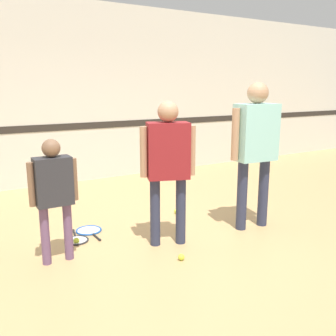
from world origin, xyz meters
TOP-DOWN VIEW (x-y plane):
  - ground_plane at (0.00, 0.00)m, footprint 16.00×16.00m
  - wall_back at (0.00, 3.31)m, footprint 16.00×0.07m
  - person_instructor at (-0.07, 0.01)m, footprint 0.57×0.38m
  - person_student_left at (-1.24, 0.20)m, footprint 0.47×0.19m
  - person_student_right at (1.10, -0.08)m, footprint 0.67×0.32m
  - racket_spare_on_floor at (-0.93, 0.61)m, footprint 0.31×0.49m
  - racket_second_spare at (-0.71, 0.80)m, footprint 0.32×0.53m
  - tennis_ball_near_instructor at (-0.16, -0.42)m, footprint 0.07×0.07m
  - tennis_ball_by_spare_racket at (-0.95, 0.53)m, footprint 0.07×0.07m
  - tennis_ball_stray_left at (0.55, 0.82)m, footprint 0.07×0.07m
  - tennis_ball_stray_right at (0.24, 0.28)m, footprint 0.07×0.07m

SIDE VIEW (x-z plane):
  - ground_plane at x=0.00m, z-range 0.00..0.00m
  - racket_second_spare at x=-0.71m, z-range -0.01..0.03m
  - racket_spare_on_floor at x=-0.93m, z-range -0.01..0.03m
  - tennis_ball_near_instructor at x=-0.16m, z-range 0.00..0.07m
  - tennis_ball_by_spare_racket at x=-0.95m, z-range 0.00..0.07m
  - tennis_ball_stray_left at x=0.55m, z-range 0.00..0.07m
  - tennis_ball_stray_right at x=0.24m, z-range 0.00..0.07m
  - person_student_left at x=-1.24m, z-range 0.15..1.39m
  - person_instructor at x=-0.07m, z-range 0.19..1.77m
  - person_student_right at x=1.10m, z-range 0.21..1.99m
  - wall_back at x=0.00m, z-range 0.00..3.20m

